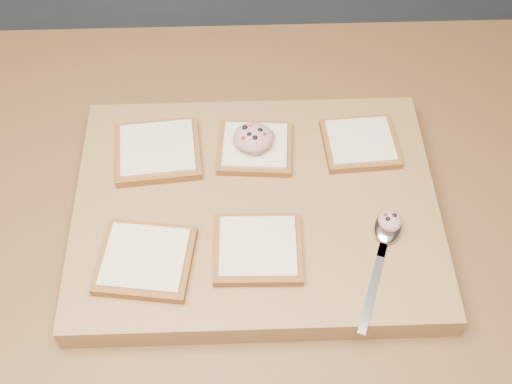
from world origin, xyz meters
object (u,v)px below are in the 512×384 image
(cutting_board, at_px, (256,209))
(spoon, at_px, (386,235))
(tuna_salad_dollop, at_px, (253,138))
(bread_far_center, at_px, (255,148))

(cutting_board, xyz_separation_m, spoon, (0.18, -0.07, 0.03))
(cutting_board, xyz_separation_m, tuna_salad_dollop, (-0.00, 0.09, 0.05))
(tuna_salad_dollop, bearing_deg, spoon, -42.54)
(bread_far_center, relative_size, spoon, 0.62)
(tuna_salad_dollop, distance_m, spoon, 0.24)
(cutting_board, bearing_deg, tuna_salad_dollop, 90.49)
(bread_far_center, height_order, spoon, bread_far_center)
(bread_far_center, height_order, tuna_salad_dollop, tuna_salad_dollop)
(bread_far_center, xyz_separation_m, tuna_salad_dollop, (-0.00, 0.00, 0.02))
(bread_far_center, xyz_separation_m, spoon, (0.17, -0.16, -0.00))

